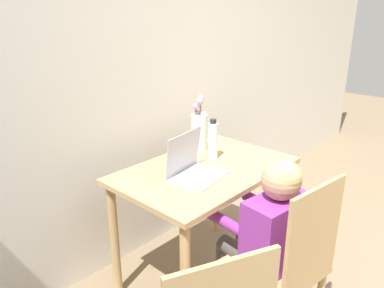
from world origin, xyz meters
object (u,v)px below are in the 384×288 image
Objects in this scene: person_seated at (268,227)px; laptop at (192,166)px; water_bottle at (213,140)px; flower_vase at (199,130)px; chair_occupied at (287,266)px.

laptop is (-0.01, 0.49, 0.18)m from person_seated.
water_bottle is (0.26, 0.57, 0.24)m from person_seated.
water_bottle reaches higher than person_seated.
water_bottle is at bearing -109.11° from flower_vase.
water_bottle reaches higher than laptop.
person_seated is 3.98× the size of water_bottle.
water_bottle is at bearing 7.37° from laptop.
flower_vase is 0.17m from water_bottle.
water_bottle is at bearing -106.99° from person_seated.
chair_occupied is at bearing -111.25° from flower_vase.
chair_occupied is 3.75× the size of water_bottle.
laptop reaches higher than chair_occupied.
water_bottle reaches higher than chair_occupied.
flower_vase is 1.44× the size of water_bottle.
flower_vase reaches higher than person_seated.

